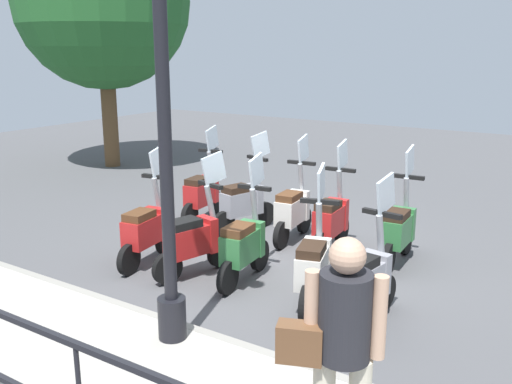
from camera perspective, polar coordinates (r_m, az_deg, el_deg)
The scene contains 15 objects.
ground_plane at distance 7.55m, azimuth 2.39°, elevation -7.46°, with size 28.00×28.00×0.00m, color #4C4C4F.
promenade_walkway at distance 5.32m, azimuth -15.94°, elevation -17.09°, with size 2.20×20.00×0.15m.
lamp_post_near at distance 4.98m, azimuth -9.08°, elevation 5.07°, with size 0.26×0.90×4.22m.
pedestrian_with_bag at distance 3.59m, azimuth 8.43°, elevation -14.59°, with size 0.46×0.61×1.59m.
tree_large at distance 14.01m, azimuth -15.10°, elevation 17.91°, with size 3.97×3.97×5.78m.
scooter_near_0 at distance 6.01m, azimuth 10.88°, elevation -8.63°, with size 1.23×0.45×1.54m.
scooter_near_1 at distance 6.32m, azimuth 5.78°, elevation -7.26°, with size 1.20×0.54×1.54m.
scooter_near_2 at distance 6.92m, azimuth -1.20°, elevation -5.26°, with size 1.23×0.44×1.54m.
scooter_near_3 at distance 7.15m, azimuth -6.24°, elevation -4.68°, with size 1.21×0.52×1.54m.
scooter_near_4 at distance 7.61m, azimuth -10.89°, elevation -3.67°, with size 1.23×0.45×1.54m.
scooter_far_0 at distance 7.71m, azimuth 14.08°, elevation -3.61°, with size 1.23×0.44×1.54m.
scooter_far_1 at distance 7.99m, azimuth 7.57°, elevation -2.67°, with size 1.23×0.44×1.54m.
scooter_far_2 at distance 8.40m, azimuth 3.74°, elevation -1.73°, with size 1.23×0.44×1.54m.
scooter_far_3 at distance 8.78m, azimuth -1.22°, elevation -0.98°, with size 1.20×0.54×1.54m.
scooter_far_4 at distance 9.37m, azimuth -5.36°, elevation -0.05°, with size 1.23×0.44×1.54m.
Camera 1 is at (-6.05, -3.53, 2.80)m, focal length 40.00 mm.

